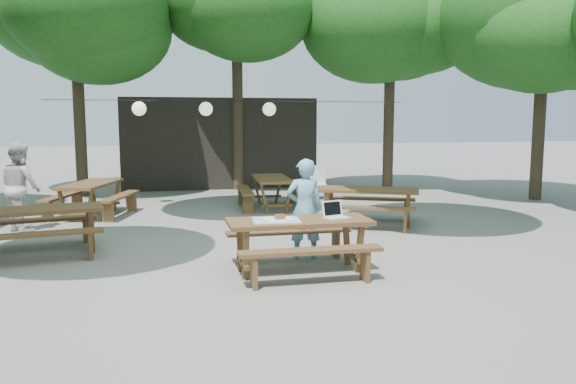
% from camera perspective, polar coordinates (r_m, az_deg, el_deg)
% --- Properties ---
extents(ground, '(80.00, 80.00, 0.00)m').
position_cam_1_polar(ground, '(8.52, -3.46, -7.19)').
color(ground, slate).
rests_on(ground, ground).
extents(pavilion, '(6.00, 3.00, 2.80)m').
position_cam_1_polar(pavilion, '(18.74, -7.24, 5.06)').
color(pavilion, black).
rests_on(pavilion, ground).
extents(main_picnic_table, '(2.00, 1.58, 0.75)m').
position_cam_1_polar(main_picnic_table, '(7.94, 1.13, -5.38)').
color(main_picnic_table, '#4C311A').
rests_on(main_picnic_table, ground).
extents(picnic_table_nw, '(2.16, 1.90, 0.75)m').
position_cam_1_polar(picnic_table_nw, '(9.77, -24.14, -3.60)').
color(picnic_table_nw, '#4C311A').
rests_on(picnic_table_nw, ground).
extents(picnic_table_ne, '(2.39, 2.23, 0.75)m').
position_cam_1_polar(picnic_table_ne, '(11.55, 8.13, -1.42)').
color(picnic_table_ne, '#4C311A').
rests_on(picnic_table_ne, ground).
extents(picnic_table_far_w, '(2.03, 2.25, 0.75)m').
position_cam_1_polar(picnic_table_far_w, '(13.21, -19.35, -0.67)').
color(picnic_table_far_w, '#4C311A').
rests_on(picnic_table_far_w, ground).
extents(picnic_table_far_e, '(1.70, 2.05, 0.75)m').
position_cam_1_polar(picnic_table_far_e, '(13.61, -1.65, -0.02)').
color(picnic_table_far_e, '#4C311A').
rests_on(picnic_table_far_e, ground).
extents(woman, '(0.59, 0.42, 1.55)m').
position_cam_1_polar(woman, '(8.66, 1.69, -1.71)').
color(woman, '#73AFD1').
rests_on(woman, ground).
extents(second_person, '(1.02, 1.06, 1.72)m').
position_cam_1_polar(second_person, '(11.92, -25.52, 0.48)').
color(second_person, silver).
rests_on(second_person, ground).
extents(plastic_chair, '(0.51, 0.51, 0.90)m').
position_cam_1_polar(plastic_chair, '(15.14, 3.06, 0.23)').
color(plastic_chair, silver).
rests_on(plastic_chair, ground).
extents(laptop, '(0.39, 0.35, 0.24)m').
position_cam_1_polar(laptop, '(8.02, 4.76, -2.19)').
color(laptop, white).
rests_on(laptop, main_picnic_table).
extents(tabletop_clutter, '(0.70, 0.61, 0.08)m').
position_cam_1_polar(tabletop_clutter, '(7.80, -1.14, -2.80)').
color(tabletop_clutter, teal).
rests_on(tabletop_clutter, main_picnic_table).
extents(paper_lanterns, '(9.00, 0.34, 0.38)m').
position_cam_1_polar(paper_lanterns, '(14.18, -8.29, 8.37)').
color(paper_lanterns, black).
rests_on(paper_lanterns, ground).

